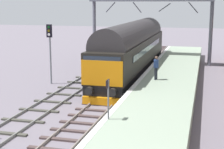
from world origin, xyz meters
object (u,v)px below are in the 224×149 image
at_px(platform_number_sign, 108,93).
at_px(diesel_locomotive, 133,47).
at_px(signal_post_mid, 50,46).
at_px(waiting_passenger, 156,66).

bearing_deg(platform_number_sign, diesel_locomotive, 97.18).
relative_size(signal_post_mid, waiting_passenger, 2.83).
xyz_separation_m(signal_post_mid, waiting_passenger, (8.38, -1.01, -0.99)).
distance_m(signal_post_mid, waiting_passenger, 8.50).
relative_size(platform_number_sign, waiting_passenger, 1.13).
height_order(signal_post_mid, platform_number_sign, signal_post_mid).
height_order(signal_post_mid, waiting_passenger, signal_post_mid).
xyz_separation_m(diesel_locomotive, signal_post_mid, (-5.55, -4.81, 0.49)).
distance_m(diesel_locomotive, signal_post_mid, 7.36).
xyz_separation_m(diesel_locomotive, platform_number_sign, (1.89, -15.01, -0.25)).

